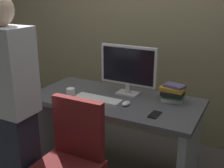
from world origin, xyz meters
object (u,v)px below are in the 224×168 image
at_px(desk, 115,120).
at_px(keyboard, 98,99).
at_px(person_at_desk, 9,112).
at_px(monitor, 128,67).
at_px(mouse, 126,103).
at_px(cell_phone, 155,115).
at_px(book_stack, 173,93).
at_px(cup_near_keyboard, 71,93).

bearing_deg(desk, keyboard, -136.87).
height_order(person_at_desk, monitor, person_at_desk).
distance_m(monitor, mouse, 0.36).
distance_m(keyboard, cell_phone, 0.56).
xyz_separation_m(mouse, book_stack, (0.32, 0.27, 0.06)).
bearing_deg(monitor, keyboard, -123.60).
relative_size(keyboard, book_stack, 1.98).
xyz_separation_m(person_at_desk, cell_phone, (0.84, 0.66, -0.11)).
xyz_separation_m(monitor, mouse, (0.10, -0.25, -0.24)).
bearing_deg(keyboard, book_stack, 26.20).
height_order(desk, cup_near_keyboard, cup_near_keyboard).
bearing_deg(keyboard, desk, 44.61).
bearing_deg(mouse, desk, 148.43).
xyz_separation_m(desk, person_at_desk, (-0.40, -0.84, 0.33)).
bearing_deg(cup_near_keyboard, monitor, 38.29).
height_order(person_at_desk, cup_near_keyboard, person_at_desk).
distance_m(person_at_desk, cup_near_keyboard, 0.67).
xyz_separation_m(monitor, cup_near_keyboard, (-0.41, -0.33, -0.21)).
xyz_separation_m(keyboard, cup_near_keyboard, (-0.24, -0.07, 0.04)).
height_order(person_at_desk, cell_phone, person_at_desk).
relative_size(desk, cup_near_keyboard, 16.62).
bearing_deg(cell_phone, monitor, 141.27).
bearing_deg(mouse, monitor, 111.62).
relative_size(desk, book_stack, 6.99).
height_order(person_at_desk, mouse, person_at_desk).
distance_m(desk, cup_near_keyboard, 0.47).
xyz_separation_m(person_at_desk, book_stack, (0.88, 1.01, -0.04)).
distance_m(cup_near_keyboard, book_stack, 0.90).
relative_size(cup_near_keyboard, cell_phone, 0.63).
distance_m(mouse, cell_phone, 0.29).
xyz_separation_m(person_at_desk, monitor, (0.46, 0.99, 0.14)).
bearing_deg(book_stack, person_at_desk, -131.05).
height_order(keyboard, book_stack, book_stack).
height_order(keyboard, cell_phone, keyboard).
bearing_deg(book_stack, cell_phone, -96.69).
xyz_separation_m(monitor, book_stack, (0.42, 0.01, -0.18)).
distance_m(person_at_desk, book_stack, 1.34).
height_order(cup_near_keyboard, book_stack, book_stack).
relative_size(desk, mouse, 15.17).
bearing_deg(cup_near_keyboard, desk, 26.05).
bearing_deg(mouse, cup_near_keyboard, -171.69).
relative_size(monitor, book_stack, 2.49).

